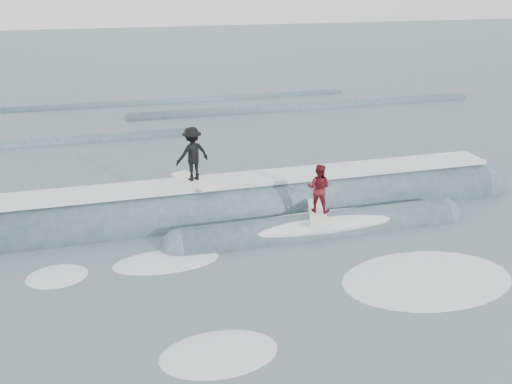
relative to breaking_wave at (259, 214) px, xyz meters
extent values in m
plane|color=#3D5659|center=(-0.30, -2.82, -0.04)|extent=(160.00, 160.00, 0.00)
cylinder|color=#334E56|center=(-0.30, 0.36, -0.04)|extent=(18.12, 2.27, 2.27)
sphere|color=#334E56|center=(8.76, 0.36, -0.04)|extent=(2.27, 2.27, 2.27)
cylinder|color=#334E56|center=(1.50, -1.84, -0.04)|extent=(9.00, 1.25, 1.25)
sphere|color=#334E56|center=(-3.00, -1.84, -0.04)|extent=(1.25, 1.25, 1.25)
sphere|color=#334E56|center=(6.00, -1.84, -0.04)|extent=(1.25, 1.25, 1.25)
cube|color=white|center=(-0.30, 0.36, 1.17)|extent=(18.00, 1.30, 0.14)
ellipsoid|color=white|center=(1.50, -1.84, 0.26)|extent=(7.60, 1.30, 0.60)
cube|color=white|center=(-2.17, 0.36, 1.29)|extent=(1.24, 2.06, 0.10)
imported|color=black|center=(-2.17, 0.36, 2.23)|extent=(1.30, 0.99, 1.78)
cube|color=white|center=(1.40, -1.84, 0.63)|extent=(1.16, 2.07, 0.10)
imported|color=#5B1117|center=(1.40, -1.84, 1.46)|extent=(0.95, 0.91, 1.55)
ellipsoid|color=white|center=(-6.53, -2.60, -0.04)|extent=(1.74, 1.19, 0.10)
ellipsoid|color=white|center=(3.14, -5.50, -0.04)|extent=(4.10, 2.80, 0.10)
ellipsoid|color=white|center=(3.90, -5.36, -0.04)|extent=(2.53, 1.73, 0.10)
ellipsoid|color=white|center=(-2.99, -7.15, -0.04)|extent=(2.31, 1.57, 0.10)
ellipsoid|color=white|center=(-3.53, -2.54, -0.04)|extent=(2.91, 1.99, 0.10)
cylinder|color=#334E56|center=(7.55, 15.18, -0.04)|extent=(22.00, 0.80, 0.80)
cylinder|color=#334E56|center=(0.47, 19.18, -0.04)|extent=(22.00, 0.60, 0.60)
camera|label=1|loc=(-5.05, -17.31, 7.68)|focal=40.00mm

